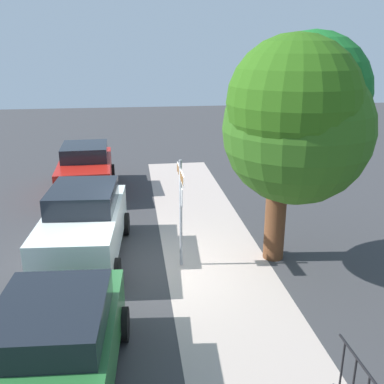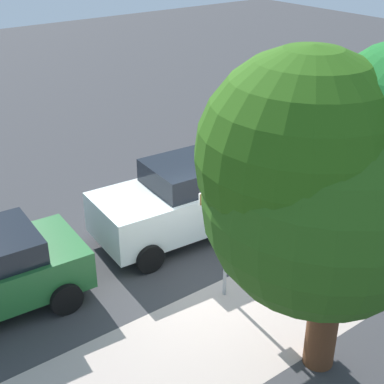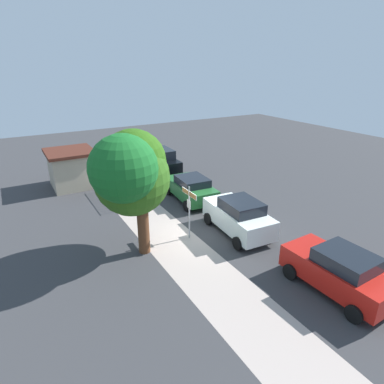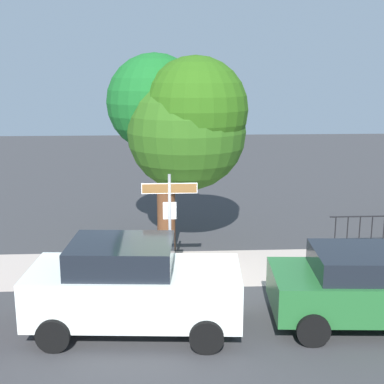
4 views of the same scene
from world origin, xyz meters
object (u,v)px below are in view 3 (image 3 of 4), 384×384
at_px(street_sign, 189,203).
at_px(utility_shed, 72,168).
at_px(shade_tree, 130,171).
at_px(car_black, 160,163).
at_px(car_red, 339,271).
at_px(car_white, 238,216).
at_px(car_green, 191,188).

distance_m(street_sign, utility_shed, 10.92).
height_order(shade_tree, car_black, shade_tree).
bearing_deg(car_red, shade_tree, 37.71).
relative_size(car_red, car_white, 0.97).
distance_m(car_white, car_green, 4.83).
distance_m(car_white, car_black, 9.82).
bearing_deg(shade_tree, street_sign, -97.58).
bearing_deg(car_white, street_sign, 76.20).
relative_size(shade_tree, car_white, 1.30).
height_order(shade_tree, utility_shed, shade_tree).
relative_size(car_red, car_green, 0.97).
relative_size(car_black, utility_shed, 1.30).
height_order(shade_tree, car_white, shade_tree).
distance_m(car_white, utility_shed, 12.55).
xyz_separation_m(street_sign, car_black, (9.04, -2.62, -0.77)).
distance_m(street_sign, shade_tree, 3.29).
height_order(car_green, utility_shed, utility_shed).
height_order(car_green, car_black, car_black).
distance_m(shade_tree, car_white, 5.89).
bearing_deg(street_sign, utility_shed, 18.15).
bearing_deg(shade_tree, car_white, -102.56).
bearing_deg(car_black, car_green, 178.86).
distance_m(shade_tree, car_green, 6.93).
height_order(car_red, car_white, car_white).
bearing_deg(shade_tree, car_red, -140.31).
xyz_separation_m(car_red, car_black, (15.30, 0.21, 0.19)).
bearing_deg(utility_shed, shade_tree, -175.73).
xyz_separation_m(car_red, utility_shed, (16.62, 6.23, 0.41)).
height_order(shade_tree, car_green, shade_tree).
height_order(car_white, car_green, car_white).
relative_size(shade_tree, car_red, 1.35).
xyz_separation_m(car_green, utility_shed, (6.31, 5.81, 0.48)).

